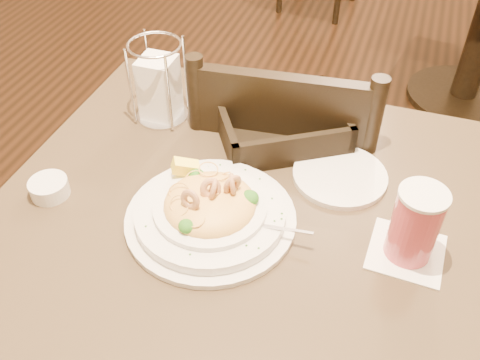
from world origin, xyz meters
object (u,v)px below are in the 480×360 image
(side_plate, at_px, (340,176))
(main_table, at_px, (237,300))
(napkin_caddy, at_px, (159,86))
(pasta_bowl, at_px, (210,209))
(dining_chair_near, at_px, (283,187))
(bread_basket, at_px, (281,127))
(butter_ramekin, at_px, (49,188))
(drink_glass, at_px, (415,225))

(side_plate, bearing_deg, main_table, -131.68)
(napkin_caddy, xyz_separation_m, side_plate, (0.41, -0.08, -0.07))
(pasta_bowl, xyz_separation_m, side_plate, (0.20, 0.18, -0.02))
(dining_chair_near, relative_size, bread_basket, 2.91)
(main_table, distance_m, bread_basket, 0.37)
(side_plate, relative_size, butter_ramekin, 2.53)
(main_table, relative_size, pasta_bowl, 2.68)
(dining_chair_near, height_order, napkin_caddy, napkin_caddy)
(dining_chair_near, height_order, drink_glass, dining_chair_near)
(pasta_bowl, bearing_deg, side_plate, 43.36)
(bread_basket, relative_size, side_plate, 1.76)
(pasta_bowl, xyz_separation_m, napkin_caddy, (-0.21, 0.26, 0.05))
(main_table, bearing_deg, pasta_bowl, -162.35)
(dining_chair_near, relative_size, drink_glass, 6.78)
(main_table, relative_size, bread_basket, 2.82)
(bread_basket, bearing_deg, drink_glass, -40.06)
(main_table, xyz_separation_m, side_plate, (0.15, 0.17, 0.25))
(pasta_bowl, relative_size, drink_glass, 2.45)
(bread_basket, distance_m, napkin_caddy, 0.27)
(bread_basket, bearing_deg, side_plate, -32.27)
(drink_glass, distance_m, napkin_caddy, 0.59)
(main_table, relative_size, side_plate, 4.96)
(dining_chair_near, bearing_deg, butter_ramekin, 45.55)
(butter_ramekin, bearing_deg, napkin_caddy, 72.50)
(dining_chair_near, bearing_deg, napkin_caddy, 23.01)
(pasta_bowl, xyz_separation_m, butter_ramekin, (-0.31, -0.03, -0.01))
(side_plate, distance_m, butter_ramekin, 0.55)
(bread_basket, bearing_deg, napkin_caddy, -176.81)
(napkin_caddy, xyz_separation_m, butter_ramekin, (-0.09, -0.29, -0.06))
(dining_chair_near, bearing_deg, main_table, 84.74)
(side_plate, bearing_deg, bread_basket, 147.73)
(pasta_bowl, relative_size, butter_ramekin, 4.68)
(drink_glass, relative_size, napkin_caddy, 0.77)
(main_table, height_order, butter_ramekin, butter_ramekin)
(pasta_bowl, height_order, bread_basket, pasta_bowl)
(dining_chair_near, height_order, pasta_bowl, dining_chair_near)
(drink_glass, xyz_separation_m, napkin_caddy, (-0.55, 0.23, 0.01))
(main_table, bearing_deg, bread_basket, 88.32)
(bread_basket, distance_m, butter_ramekin, 0.47)
(main_table, bearing_deg, butter_ramekin, -172.33)
(main_table, relative_size, butter_ramekin, 12.55)
(main_table, bearing_deg, drink_glass, 4.23)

